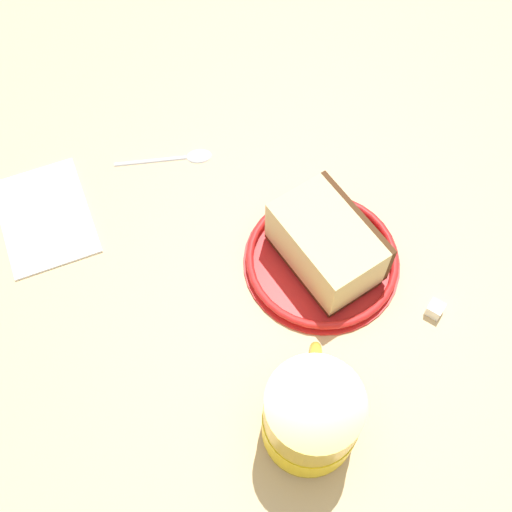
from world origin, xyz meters
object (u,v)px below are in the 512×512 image
Objects in this scene: cake_slice at (327,244)px; folded_napkin at (45,216)px; teaspoon at (184,156)px; small_plate at (322,260)px; tea_mug at (311,418)px; sugar_cube at (435,309)px.

cake_slice is 1.03× the size of folded_napkin.
cake_slice is at bearing 141.20° from teaspoon.
tea_mug reaches higher than small_plate.
small_plate is 1.26× the size of folded_napkin.
sugar_cube is at bearing 155.34° from small_plate.
tea_mug is at bearing 85.56° from small_plate.
teaspoon is at bearing -64.90° from tea_mug.
sugar_cube is (-12.92, -12.67, -3.70)cm from tea_mug.
sugar_cube is (-11.52, 5.29, 0.04)cm from small_plate.
folded_napkin is at bearing -8.18° from small_plate.
small_plate reaches higher than teaspoon.
tea_mug is 18.47cm from sugar_cube.
cake_slice is at bearing -25.76° from sugar_cube.
tea_mug is at bearing 142.63° from folded_napkin.
cake_slice is 21.10cm from teaspoon.
folded_napkin is (30.91, -4.25, -3.58)cm from cake_slice.
small_plate is 20.73cm from teaspoon.
teaspoon is at bearing -149.14° from folded_napkin.
small_plate is 1.22× the size of cake_slice.
tea_mug is (1.62, 18.12, 0.58)cm from cake_slice.
cake_slice reaches higher than small_plate.
sugar_cube is at bearing 146.10° from teaspoon.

